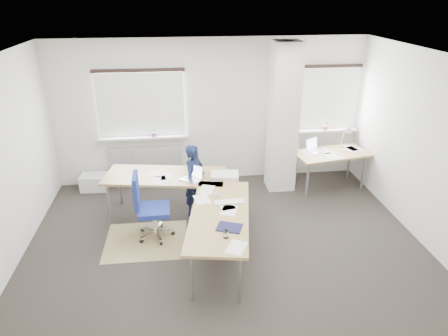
{
  "coord_description": "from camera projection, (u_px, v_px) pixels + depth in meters",
  "views": [
    {
      "loc": [
        -0.64,
        -4.96,
        3.58
      ],
      "look_at": [
        0.07,
        0.9,
        0.92
      ],
      "focal_mm": 32.0,
      "sensor_mm": 36.0,
      "label": 1
    }
  ],
  "objects": [
    {
      "name": "room_shell",
      "position": [
        235.0,
        128.0,
        5.74
      ],
      "size": [
        6.04,
        5.04,
        2.82
      ],
      "color": "silver",
      "rests_on": "ground"
    },
    {
      "name": "person",
      "position": [
        195.0,
        180.0,
        6.72
      ],
      "size": [
        0.52,
        0.55,
        1.26
      ],
      "primitive_type": "imported",
      "rotation": [
        0.0,
        0.0,
        0.93
      ],
      "color": "black",
      "rests_on": "ground"
    },
    {
      "name": "white_crate",
      "position": [
        95.0,
        182.0,
        7.75
      ],
      "size": [
        0.53,
        0.39,
        0.31
      ],
      "primitive_type": "cube",
      "rotation": [
        0.0,
        0.0,
        -0.06
      ],
      "color": "white",
      "rests_on": "ground"
    },
    {
      "name": "ground",
      "position": [
        226.0,
        248.0,
        6.03
      ],
      "size": [
        6.0,
        6.0,
        0.0
      ],
      "primitive_type": "plane",
      "color": "#282420",
      "rests_on": "ground"
    },
    {
      "name": "desk_side",
      "position": [
        331.0,
        154.0,
        7.63
      ],
      "size": [
        1.5,
        0.93,
        1.22
      ],
      "rotation": [
        0.0,
        0.0,
        0.17
      ],
      "color": "olive",
      "rests_on": "ground"
    },
    {
      "name": "floor_mat",
      "position": [
        147.0,
        241.0,
        6.2
      ],
      "size": [
        1.27,
        1.08,
        0.01
      ],
      "primitive_type": "cube",
      "rotation": [
        0.0,
        0.0,
        -0.01
      ],
      "color": "#978552",
      "rests_on": "ground"
    },
    {
      "name": "task_chair",
      "position": [
        152.0,
        220.0,
        6.19
      ],
      "size": [
        0.59,
        0.58,
        1.09
      ],
      "rotation": [
        0.0,
        0.0,
        0.01
      ],
      "color": "navy",
      "rests_on": "ground"
    },
    {
      "name": "desk_main",
      "position": [
        193.0,
        194.0,
        6.14
      ],
      "size": [
        2.4,
        2.98,
        0.96
      ],
      "rotation": [
        0.0,
        0.0,
        -0.17
      ],
      "color": "olive",
      "rests_on": "ground"
    }
  ]
}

